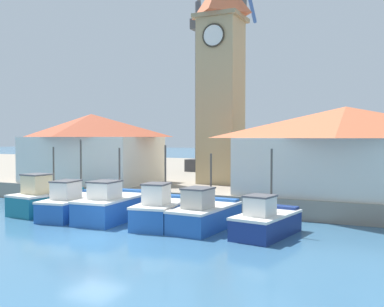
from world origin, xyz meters
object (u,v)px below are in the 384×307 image
Objects in this scene: fishing_boat_mid_left at (161,211)px; warehouse_left at (92,147)px; fishing_boat_left_outer at (74,204)px; fishing_boat_center at (205,214)px; port_crane_near at (242,98)px; port_crane_far at (198,105)px; fishing_boat_left_inner at (113,206)px; warehouse_right at (345,150)px; clock_tower at (221,73)px; fishing_boat_mid_right at (266,221)px; fishing_boat_far_left at (46,200)px.

warehouse_left reaches higher than fishing_boat_mid_left.
fishing_boat_left_outer is 5.79m from fishing_boat_mid_left.
port_crane_near reaches higher than fishing_boat_center.
fishing_boat_center is (8.13, 0.05, -0.01)m from fishing_boat_left_outer.
fishing_boat_left_outer is 0.30× the size of port_crane_far.
fishing_boat_mid_left is 22.95m from port_crane_far.
fishing_boat_mid_left is at bearing -174.18° from fishing_boat_center.
fishing_boat_left_inner reaches higher than fishing_boat_center.
warehouse_right reaches higher than fishing_boat_left_inner.
fishing_boat_left_outer is 1.19× the size of fishing_boat_mid_left.
port_crane_far reaches higher than clock_tower.
fishing_boat_center is (5.53, -0.04, -0.06)m from fishing_boat_left_inner.
fishing_boat_mid_right is (11.31, -0.20, -0.06)m from fishing_boat_left_outer.
port_crane_near reaches higher than fishing_boat_left_outer.
warehouse_right is at bearing 24.20° from fishing_boat_far_left.
clock_tower is 1.70× the size of warehouse_left.
fishing_boat_mid_right is at bearing -1.85° from fishing_boat_far_left.
fishing_boat_center is 0.26× the size of port_crane_near.
fishing_boat_far_left is 0.84× the size of fishing_boat_left_outer.
warehouse_left is at bearing -179.20° from warehouse_right.
warehouse_left is 0.56× the size of port_crane_far.
fishing_boat_mid_left is at bearing -4.93° from fishing_boat_left_inner.
fishing_boat_mid_left is at bearing 179.87° from fishing_boat_mid_right.
port_crane_far reaches higher than fishing_boat_mid_right.
port_crane_far is at bearing 140.00° from warehouse_right.
clock_tower is 11.71m from port_crane_far.
fishing_boat_left_inner is at bearing -1.78° from fishing_boat_far_left.
warehouse_left is at bearing -125.16° from port_crane_near.
clock_tower reaches higher than fishing_boat_left_inner.
port_crane_near is at bearing 71.91° from fishing_boat_far_left.
clock_tower is (-6.51, 10.89, 8.58)m from fishing_boat_mid_right.
fishing_boat_far_left is 21.38m from port_crane_far.
fishing_boat_mid_right is (5.53, -0.01, -0.11)m from fishing_boat_mid_left.
fishing_boat_center is 0.48× the size of warehouse_left.
clock_tower is 0.90× the size of port_crane_near.
fishing_boat_center is 0.28× the size of clock_tower.
fishing_boat_left_outer is 0.32× the size of clock_tower.
fishing_boat_mid_left is 11.64m from warehouse_right.
fishing_boat_mid_left is (3.18, -0.27, -0.01)m from fishing_boat_left_inner.
warehouse_left is at bearing 154.48° from fishing_boat_mid_right.
warehouse_right is at bearing 0.80° from warehouse_left.
port_crane_far is (-7.24, 20.65, 6.91)m from fishing_boat_mid_left.
port_crane_far is (-5.18, 1.65, -0.43)m from port_crane_near.
warehouse_left is (-4.39, 7.29, 3.05)m from fishing_boat_left_outer.
clock_tower is 11.08m from warehouse_right.
warehouse_left is (-9.19, -3.39, -5.46)m from clock_tower.
fishing_boat_mid_right is at bearing -4.52° from fishing_boat_center.
fishing_boat_mid_left reaches higher than fishing_boat_mid_right.
fishing_boat_mid_right is at bearing -1.89° from fishing_boat_left_inner.
fishing_boat_mid_left is at bearing -3.02° from fishing_boat_far_left.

